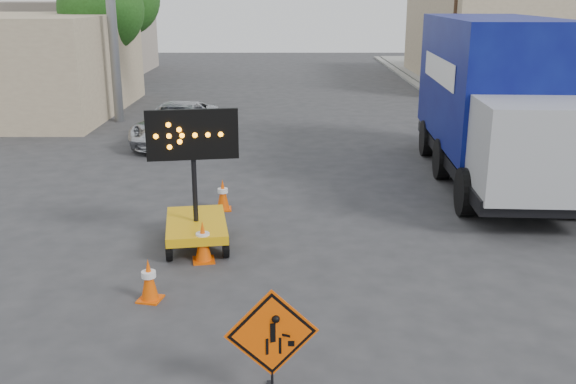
{
  "coord_description": "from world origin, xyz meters",
  "views": [
    {
      "loc": [
        0.16,
        -7.01,
        4.72
      ],
      "look_at": [
        0.16,
        3.25,
        1.58
      ],
      "focal_mm": 40.0,
      "sensor_mm": 36.0,
      "label": 1
    }
  ],
  "objects_px": {
    "arrow_board": "(196,216)",
    "pickup_truck": "(177,123)",
    "construction_sign": "(272,344)",
    "box_truck": "(494,109)"
  },
  "relations": [
    {
      "from": "arrow_board",
      "to": "pickup_truck",
      "type": "bearing_deg",
      "value": 92.62
    },
    {
      "from": "construction_sign",
      "to": "pickup_truck",
      "type": "relative_size",
      "value": 0.32
    },
    {
      "from": "construction_sign",
      "to": "pickup_truck",
      "type": "bearing_deg",
      "value": 95.71
    },
    {
      "from": "pickup_truck",
      "to": "box_truck",
      "type": "relative_size",
      "value": 0.53
    },
    {
      "from": "pickup_truck",
      "to": "box_truck",
      "type": "distance_m",
      "value": 10.23
    },
    {
      "from": "construction_sign",
      "to": "arrow_board",
      "type": "xyz_separation_m",
      "value": [
        -1.61,
        5.1,
        -0.18
      ]
    },
    {
      "from": "arrow_board",
      "to": "construction_sign",
      "type": "bearing_deg",
      "value": -81.51
    },
    {
      "from": "box_truck",
      "to": "construction_sign",
      "type": "bearing_deg",
      "value": -116.3
    },
    {
      "from": "construction_sign",
      "to": "box_truck",
      "type": "height_order",
      "value": "box_truck"
    },
    {
      "from": "pickup_truck",
      "to": "construction_sign",
      "type": "bearing_deg",
      "value": -70.15
    }
  ]
}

